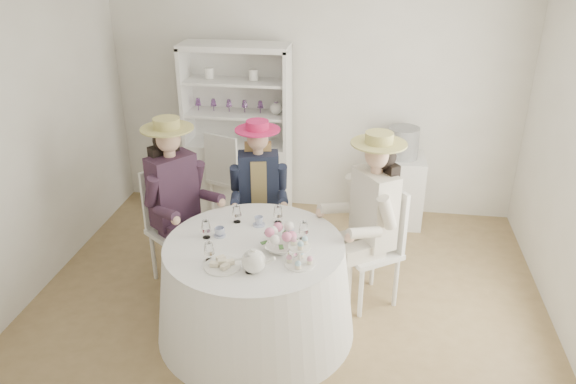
# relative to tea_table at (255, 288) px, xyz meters

# --- Properties ---
(ground) EXTENTS (4.50, 4.50, 0.00)m
(ground) POSITION_rel_tea_table_xyz_m (0.20, 0.35, -0.40)
(ground) COLOR olive
(ground) RESTS_ON ground
(wall_back) EXTENTS (4.50, 0.00, 4.50)m
(wall_back) POSITION_rel_tea_table_xyz_m (0.20, 2.35, 0.95)
(wall_back) COLOR silver
(wall_back) RESTS_ON ground
(wall_front) EXTENTS (4.50, 0.00, 4.50)m
(wall_front) POSITION_rel_tea_table_xyz_m (0.20, -1.65, 0.95)
(wall_front) COLOR silver
(wall_front) RESTS_ON ground
(wall_left) EXTENTS (0.00, 4.50, 4.50)m
(wall_left) POSITION_rel_tea_table_xyz_m (-2.05, 0.35, 0.95)
(wall_left) COLOR silver
(wall_left) RESTS_ON ground
(tea_table) EXTENTS (1.60, 1.60, 0.80)m
(tea_table) POSITION_rel_tea_table_xyz_m (0.00, 0.00, 0.00)
(tea_table) COLOR white
(tea_table) RESTS_ON ground
(hutch) EXTENTS (1.23, 0.66, 1.93)m
(hutch) POSITION_rel_tea_table_xyz_m (-0.60, 2.04, 0.29)
(hutch) COLOR silver
(hutch) RESTS_ON ground
(side_table) EXTENTS (0.52, 0.52, 0.78)m
(side_table) POSITION_rel_tea_table_xyz_m (1.18, 2.07, -0.01)
(side_table) COLOR silver
(side_table) RESTS_ON ground
(hatbox) EXTENTS (0.40, 0.40, 0.33)m
(hatbox) POSITION_rel_tea_table_xyz_m (1.18, 2.07, 0.54)
(hatbox) COLOR black
(hatbox) RESTS_ON side_table
(guest_left) EXTENTS (0.68, 0.65, 1.57)m
(guest_left) POSITION_rel_tea_table_xyz_m (-0.83, 0.60, 0.49)
(guest_left) COLOR silver
(guest_left) RESTS_ON ground
(guest_mid) EXTENTS (0.54, 0.58, 1.45)m
(guest_mid) POSITION_rel_tea_table_xyz_m (-0.17, 1.01, 0.42)
(guest_mid) COLOR silver
(guest_mid) RESTS_ON ground
(guest_right) EXTENTS (0.67, 0.63, 1.57)m
(guest_right) POSITION_rel_tea_table_xyz_m (0.88, 0.53, 0.48)
(guest_right) COLOR silver
(guest_right) RESTS_ON ground
(spare_chair) EXTENTS (0.55, 0.55, 1.04)m
(spare_chair) POSITION_rel_tea_table_xyz_m (-0.68, 1.83, 0.16)
(spare_chair) COLOR silver
(spare_chair) RESTS_ON ground
(teacup_a) EXTENTS (0.10, 0.10, 0.07)m
(teacup_a) POSITION_rel_tea_table_xyz_m (-0.29, 0.08, 0.44)
(teacup_a) COLOR white
(teacup_a) RESTS_ON tea_table
(teacup_b) EXTENTS (0.10, 0.10, 0.07)m
(teacup_b) POSITION_rel_tea_table_xyz_m (-0.02, 0.30, 0.44)
(teacup_b) COLOR white
(teacup_b) RESTS_ON tea_table
(teacup_c) EXTENTS (0.10, 0.10, 0.06)m
(teacup_c) POSITION_rel_tea_table_xyz_m (0.25, 0.17, 0.43)
(teacup_c) COLOR white
(teacup_c) RESTS_ON tea_table
(flower_bowl) EXTENTS (0.25, 0.25, 0.05)m
(flower_bowl) POSITION_rel_tea_table_xyz_m (0.22, -0.08, 0.43)
(flower_bowl) COLOR white
(flower_bowl) RESTS_ON tea_table
(flower_arrangement) EXTENTS (0.20, 0.20, 0.08)m
(flower_arrangement) POSITION_rel_tea_table_xyz_m (0.19, 0.01, 0.50)
(flower_arrangement) COLOR pink
(flower_arrangement) RESTS_ON tea_table
(table_teapot) EXTENTS (0.25, 0.17, 0.18)m
(table_teapot) POSITION_rel_tea_table_xyz_m (0.08, -0.36, 0.48)
(table_teapot) COLOR white
(table_teapot) RESTS_ON tea_table
(sandwich_plate) EXTENTS (0.27, 0.27, 0.06)m
(sandwich_plate) POSITION_rel_tea_table_xyz_m (-0.16, -0.35, 0.42)
(sandwich_plate) COLOR white
(sandwich_plate) RESTS_ON tea_table
(cupcake_stand) EXTENTS (0.22, 0.22, 0.21)m
(cupcake_stand) POSITION_rel_tea_table_xyz_m (0.38, -0.23, 0.48)
(cupcake_stand) COLOR white
(cupcake_stand) RESTS_ON tea_table
(stemware_set) EXTENTS (0.83, 0.84, 0.15)m
(stemware_set) POSITION_rel_tea_table_xyz_m (-0.00, 0.00, 0.48)
(stemware_set) COLOR white
(stemware_set) RESTS_ON tea_table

